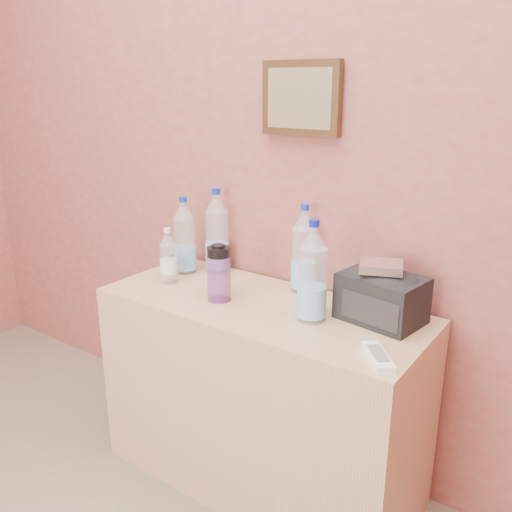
{
  "coord_description": "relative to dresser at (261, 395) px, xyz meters",
  "views": [
    {
      "loc": [
        1.01,
        0.32,
        1.45
      ],
      "look_at": [
        0.02,
        1.71,
        0.9
      ],
      "focal_mm": 38.0,
      "sensor_mm": 36.0,
      "label": 1
    }
  ],
  "objects": [
    {
      "name": "sunglasses",
      "position": [
        -0.51,
        0.14,
        0.38
      ],
      "size": [
        0.14,
        0.06,
        0.03
      ],
      "primitive_type": null,
      "rotation": [
        0.0,
        0.0,
        -0.09
      ],
      "color": "black",
      "rests_on": "dresser"
    },
    {
      "name": "pet_large_b",
      "position": [
        -0.34,
        0.18,
        0.51
      ],
      "size": [
        0.09,
        0.09,
        0.34
      ],
      "rotation": [
        0.0,
        0.0,
        0.43
      ],
      "color": "silver",
      "rests_on": "dresser"
    },
    {
      "name": "toiletry_bag",
      "position": [
        0.39,
        0.11,
        0.45
      ],
      "size": [
        0.28,
        0.22,
        0.17
      ],
      "primitive_type": null,
      "rotation": [
        0.0,
        0.0,
        -0.15
      ],
      "color": "black",
      "rests_on": "dresser"
    },
    {
      "name": "dresser",
      "position": [
        0.0,
        0.0,
        0.0
      ],
      "size": [
        1.16,
        0.48,
        0.72
      ],
      "primitive_type": "cube",
      "color": "tan",
      "rests_on": "ground"
    },
    {
      "name": "pet_small",
      "position": [
        -0.4,
        -0.03,
        0.46
      ],
      "size": [
        0.06,
        0.06,
        0.21
      ],
      "rotation": [
        0.0,
        0.0,
        0.03
      ],
      "color": "#A9C3D3",
      "rests_on": "dresser"
    },
    {
      "name": "foil_packet",
      "position": [
        0.39,
        0.1,
        0.55
      ],
      "size": [
        0.16,
        0.15,
        0.03
      ],
      "primitive_type": "cube",
      "rotation": [
        0.0,
        0.0,
        0.37
      ],
      "color": "silver",
      "rests_on": "toiletry_bag"
    },
    {
      "name": "pet_large_d",
      "position": [
        0.21,
        -0.02,
        0.51
      ],
      "size": [
        0.09,
        0.09,
        0.33
      ],
      "rotation": [
        0.0,
        0.0,
        -0.4
      ],
      "color": "silver",
      "rests_on": "dresser"
    },
    {
      "name": "pet_large_c",
      "position": [
        0.05,
        0.19,
        0.5
      ],
      "size": [
        0.09,
        0.09,
        0.32
      ],
      "rotation": [
        0.0,
        0.0,
        -0.39
      ],
      "color": "white",
      "rests_on": "dresser"
    },
    {
      "name": "nalgene_bottle",
      "position": [
        -0.14,
        -0.06,
        0.46
      ],
      "size": [
        0.08,
        0.08,
        0.2
      ],
      "rotation": [
        0.0,
        0.0,
        0.4
      ],
      "color": "#783C94",
      "rests_on": "dresser"
    },
    {
      "name": "ac_remote",
      "position": [
        0.49,
        -0.15,
        0.37
      ],
      "size": [
        0.14,
        0.15,
        0.02
      ],
      "primitive_type": "cube",
      "rotation": [
        0.0,
        0.0,
        -0.85
      ],
      "color": "silver",
      "rests_on": "dresser"
    },
    {
      "name": "pet_large_a",
      "position": [
        -0.44,
        0.1,
        0.5
      ],
      "size": [
        0.08,
        0.08,
        0.31
      ],
      "rotation": [
        0.0,
        0.0,
        0.25
      ],
      "color": "white",
      "rests_on": "dresser"
    },
    {
      "name": "picture_frame",
      "position": [
        0.0,
        0.24,
        1.04
      ],
      "size": [
        0.3,
        0.03,
        0.25
      ],
      "primitive_type": null,
      "color": "#382311",
      "rests_on": "room_shell"
    }
  ]
}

